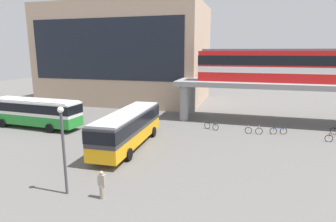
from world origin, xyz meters
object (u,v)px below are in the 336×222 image
Objects in this scene: bicycle_silver at (254,131)px; bicycle_blue at (278,131)px; train at (291,65)px; bicycle_red at (335,139)px; bus_main at (128,125)px; station_building at (126,54)px; bicycle_green at (211,126)px; bus_secondary at (34,110)px; pedestrian_at_kerb at (102,185)px.

bicycle_silver and bicycle_blue have the same top height.
train is 10.16m from bicycle_red.
bus_main is 19.42m from bicycle_red.
station_building is 27.17m from train.
bicycle_green and bicycle_red have the same top height.
train is 11.98× the size of bicycle_red.
bus_main reaches higher than bicycle_green.
bus_secondary reaches higher than bicycle_green.
pedestrian_at_kerb is (12.74, -32.38, -7.14)m from station_building.
station_building is 34.23m from bicycle_red.
bicycle_green is 0.94× the size of bicycle_silver.
bus_secondary is 26.59m from bicycle_blue.
station_building reaches higher than bicycle_green.
train is at bearing 42.53° from bus_main.
bicycle_silver is at bearing -121.97° from train.
pedestrian_at_kerb is at bearing -103.93° from bicycle_green.
bicycle_silver is at bearing 61.93° from pedestrian_at_kerb.
bicycle_red is at bearing 43.91° from pedestrian_at_kerb.
bicycle_green is at bearing 51.09° from bus_main.
train is 11.96m from bicycle_green.
train is at bearing 20.45° from bus_secondary.
pedestrian_at_kerb is (-12.50, -22.39, -6.06)m from train.
station_building is at bearing 83.55° from bus_secondary.
bus_main is 13.21m from bus_secondary.
bicycle_blue is at bearing 30.69° from bus_main.
bicycle_silver is at bearing 173.81° from bicycle_red.
station_building is 2.39× the size of bus_secondary.
bus_main is 10.30m from bicycle_green.
station_building reaches higher than bicycle_blue.
train reaches higher than bus_main.
bus_main is 6.35× the size of bicycle_blue.
train reaches higher than bicycle_silver.
train is 11.99× the size of bicycle_silver.
station_building is 26.43m from bus_main.
bicycle_green is 11.91m from bicycle_red.
bus_secondary is at bearing -173.96° from bicycle_red.
station_building is at bearing 114.10° from bus_main.
train reaches higher than bicycle_blue.
bus_main is 9.23m from pedestrian_at_kerb.
bicycle_green is (-8.34, -5.60, -6.50)m from train.
bicycle_silver is 2.53m from bicycle_blue.
bicycle_silver is at bearing 9.78° from bus_secondary.
bicycle_blue is (-4.89, 1.39, 0.00)m from bicycle_red.
train is 12.80× the size of bicycle_green.
bicycle_red is (28.73, -16.98, -7.58)m from station_building.
train is at bearing 33.87° from bicycle_green.
bicycle_blue is (26.13, 4.67, -1.63)m from bus_secondary.
station_building reaches higher than bicycle_red.
station_building is at bearing 111.47° from pedestrian_at_kerb.
bus_secondary is at bearing -169.87° from bicycle_blue.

